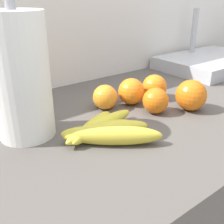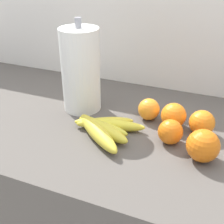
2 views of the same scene
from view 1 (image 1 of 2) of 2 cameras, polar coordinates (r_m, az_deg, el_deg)
The scene contains 9 objects.
wall_back at distance 1.09m, azimuth -6.74°, elevation -4.29°, with size 2.38×0.06×1.30m, color silver.
banana_bunch at distance 0.59m, azimuth -1.62°, elevation -3.87°, with size 0.21×0.20×0.04m.
orange_back_right at distance 0.72m, azimuth 9.11°, elevation 2.37°, with size 0.07×0.07×0.07m, color orange.
orange_back_left at distance 0.74m, azimuth -1.45°, elevation 3.14°, with size 0.07×0.07×0.07m, color orange.
orange_center at distance 0.82m, azimuth 8.88°, elevation 5.22°, with size 0.07×0.07×0.07m, color orange.
orange_far_right at distance 0.76m, azimuth 16.23°, elevation 3.39°, with size 0.08×0.08×0.08m, color orange.
orange_right at distance 0.77m, azimuth 4.07°, elevation 4.32°, with size 0.07×0.07×0.07m, color orange.
paper_towel_roll at distance 0.60m, azimuth -18.61°, elevation 6.86°, with size 0.12×0.12×0.29m.
sink_basin at distance 1.23m, azimuth 19.91°, elevation 9.96°, with size 0.42×0.29×0.23m.
Camera 1 is at (-0.48, -0.49, 1.16)m, focal length 43.63 mm.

